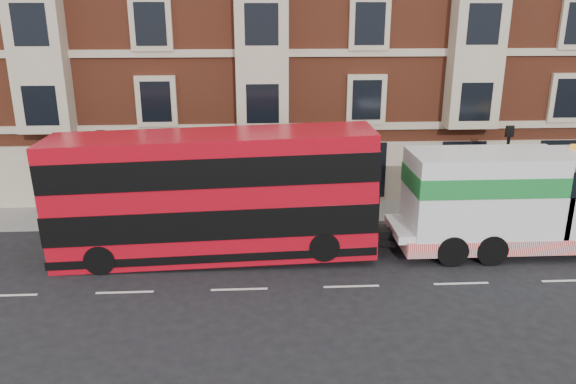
# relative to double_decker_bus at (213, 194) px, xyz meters

# --- Properties ---
(ground) EXTENTS (120.00, 120.00, 0.00)m
(ground) POSITION_rel_double_decker_bus_xyz_m (1.00, -2.81, -2.66)
(ground) COLOR black
(ground) RESTS_ON ground
(sidewalk) EXTENTS (90.00, 3.00, 0.15)m
(sidewalk) POSITION_rel_double_decker_bus_xyz_m (1.00, 4.69, -2.58)
(sidewalk) COLOR slate
(sidewalk) RESTS_ON ground
(lamp_post_west) EXTENTS (0.35, 0.15, 4.35)m
(lamp_post_west) POSITION_rel_double_decker_bus_xyz_m (-5.00, 3.39, 0.02)
(lamp_post_west) COLOR black
(lamp_post_west) RESTS_ON sidewalk
(lamp_post_east) EXTENTS (0.35, 0.15, 4.35)m
(lamp_post_east) POSITION_rel_double_decker_bus_xyz_m (13.00, 3.39, 0.02)
(lamp_post_east) COLOR black
(lamp_post_east) RESTS_ON sidewalk
(double_decker_bus) EXTENTS (12.39, 2.85, 5.02)m
(double_decker_bus) POSITION_rel_double_decker_bus_xyz_m (0.00, 0.00, 0.00)
(double_decker_bus) COLOR red
(double_decker_bus) RESTS_ON ground
(tow_truck) EXTENTS (9.92, 2.93, 4.14)m
(tow_truck) POSITION_rel_double_decker_bus_xyz_m (12.07, -0.00, -0.46)
(tow_truck) COLOR white
(tow_truck) RESTS_ON ground
(pedestrian) EXTENTS (0.61, 0.40, 1.68)m
(pedestrian) POSITION_rel_double_decker_bus_xyz_m (-6.45, 4.44, -1.67)
(pedestrian) COLOR #1D1C38
(pedestrian) RESTS_ON sidewalk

